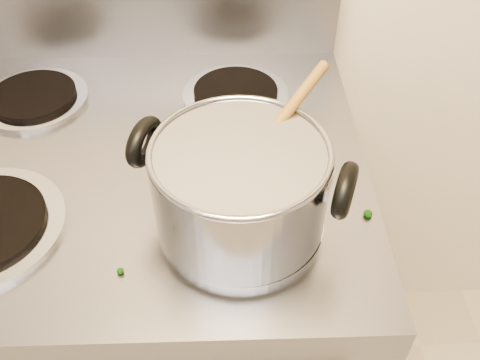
% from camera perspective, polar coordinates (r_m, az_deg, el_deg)
% --- Properties ---
extents(electric_range, '(0.75, 0.68, 1.08)m').
position_cam_1_polar(electric_range, '(1.20, -8.86, -13.58)').
color(electric_range, gray).
rests_on(electric_range, ground).
extents(stockpot, '(0.29, 0.23, 0.14)m').
position_cam_1_polar(stockpot, '(0.68, 0.01, -0.90)').
color(stockpot, gray).
rests_on(stockpot, electric_range).
extents(wooden_spoon, '(0.19, 0.22, 0.11)m').
position_cam_1_polar(wooden_spoon, '(0.66, 0.69, 1.67)').
color(wooden_spoon, brown).
rests_on(wooden_spoon, stockpot).
extents(cooktop_crumbs, '(0.05, 0.29, 0.01)m').
position_cam_1_polar(cooktop_crumbs, '(0.71, 5.03, -6.92)').
color(cooktop_crumbs, black).
rests_on(cooktop_crumbs, electric_range).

